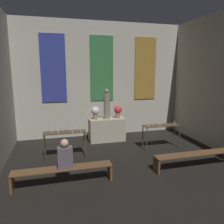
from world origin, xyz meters
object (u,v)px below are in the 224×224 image
(statue, at_px, (107,105))
(pew_back_left, at_px, (63,172))
(candle_rack_left, at_px, (65,135))
(candle_rack_right, at_px, (161,128))
(pew_back_right, at_px, (194,157))
(person_seated, at_px, (65,155))
(flower_vase_left, at_px, (95,112))
(flower_vase_right, at_px, (118,111))
(altar, at_px, (107,130))

(statue, relative_size, pew_back_left, 0.49)
(candle_rack_left, height_order, candle_rack_right, candle_rack_left)
(statue, distance_m, candle_rack_right, 2.28)
(pew_back_right, bearing_deg, person_seated, 180.00)
(statue, xyz_separation_m, candle_rack_left, (-1.71, -1.32, -0.73))
(candle_rack_left, bearing_deg, flower_vase_left, 46.57)
(pew_back_left, bearing_deg, person_seated, 0.00)
(flower_vase_right, height_order, person_seated, flower_vase_right)
(flower_vase_left, height_order, candle_rack_left, flower_vase_left)
(flower_vase_right, distance_m, pew_back_right, 3.51)
(candle_rack_right, relative_size, pew_back_right, 0.55)
(pew_back_right, bearing_deg, candle_rack_left, 153.62)
(flower_vase_left, bearing_deg, candle_rack_left, -133.43)
(flower_vase_right, xyz_separation_m, pew_back_left, (-2.33, -3.09, -0.88))
(flower_vase_left, height_order, pew_back_left, flower_vase_left)
(flower_vase_right, bearing_deg, person_seated, -126.21)
(candle_rack_right, height_order, pew_back_left, candle_rack_right)
(pew_back_left, bearing_deg, flower_vase_left, 65.55)
(candle_rack_left, xyz_separation_m, pew_back_left, (-0.16, -1.77, -0.40))
(altar, distance_m, statue, 1.01)
(flower_vase_right, distance_m, person_seated, 3.86)
(altar, xyz_separation_m, flower_vase_left, (-0.46, -0.00, 0.75))
(candle_rack_left, relative_size, person_seated, 1.83)
(flower_vase_left, height_order, pew_back_right, flower_vase_left)
(statue, height_order, candle_rack_right, statue)
(statue, distance_m, person_seated, 3.65)
(candle_rack_right, height_order, person_seated, person_seated)
(candle_rack_right, height_order, pew_back_right, candle_rack_right)
(altar, distance_m, pew_back_right, 3.61)
(flower_vase_left, relative_size, flower_vase_right, 1.00)
(candle_rack_right, bearing_deg, statue, 142.38)
(person_seated, bearing_deg, candle_rack_left, 86.92)
(flower_vase_right, relative_size, pew_back_left, 0.20)
(candle_rack_left, relative_size, pew_back_right, 0.55)
(altar, height_order, statue, statue)
(altar, bearing_deg, pew_back_left, -121.11)
(statue, relative_size, pew_back_right, 0.49)
(altar, xyz_separation_m, flower_vase_right, (0.46, -0.00, 0.75))
(candle_rack_right, bearing_deg, candle_rack_left, -179.99)
(pew_back_left, bearing_deg, candle_rack_right, 26.37)
(altar, distance_m, candle_rack_right, 2.18)
(flower_vase_right, height_order, candle_rack_left, flower_vase_right)
(pew_back_right, bearing_deg, pew_back_left, 180.00)
(flower_vase_left, xyz_separation_m, candle_rack_left, (-1.25, -1.32, -0.47))
(altar, relative_size, candle_rack_left, 1.05)
(statue, xyz_separation_m, pew_back_right, (1.87, -3.09, -1.13))
(flower_vase_left, distance_m, flower_vase_right, 0.92)
(candle_rack_right, bearing_deg, flower_vase_right, 133.49)
(flower_vase_right, bearing_deg, pew_back_right, -65.55)
(person_seated, bearing_deg, pew_back_left, 180.00)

